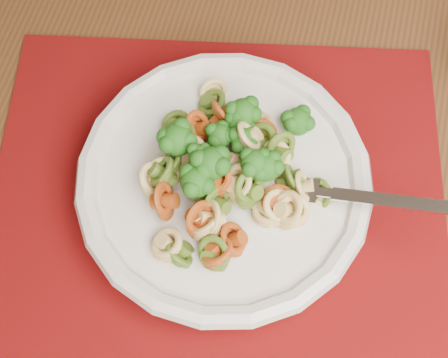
% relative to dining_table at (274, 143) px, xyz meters
% --- Properties ---
extents(dining_table, '(1.49, 1.12, 0.76)m').
position_rel_dining_table_xyz_m(dining_table, '(0.00, 0.00, 0.00)').
color(dining_table, '#522B17').
rests_on(dining_table, ground).
extents(placemat, '(0.51, 0.46, 0.00)m').
position_rel_dining_table_xyz_m(placemat, '(-0.01, -0.12, 0.11)').
color(placemat, '#650B04').
rests_on(placemat, dining_table).
extents(pasta_bowl, '(0.26, 0.26, 0.05)m').
position_rel_dining_table_xyz_m(pasta_bowl, '(-0.00, -0.13, 0.14)').
color(pasta_bowl, beige).
rests_on(pasta_bowl, placemat).
extents(pasta_broccoli_heap, '(0.22, 0.22, 0.06)m').
position_rel_dining_table_xyz_m(pasta_broccoli_heap, '(-0.00, -0.13, 0.16)').
color(pasta_broccoli_heap, tan).
rests_on(pasta_broccoli_heap, pasta_bowl).
extents(fork, '(0.18, 0.05, 0.08)m').
position_rel_dining_table_xyz_m(fork, '(0.06, -0.11, 0.16)').
color(fork, silver).
rests_on(fork, pasta_bowl).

